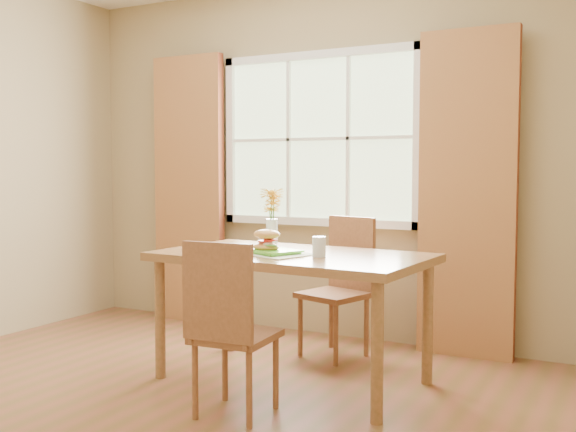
# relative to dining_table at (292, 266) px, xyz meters

# --- Properties ---
(room) EXTENTS (4.24, 3.84, 2.74)m
(room) POSITION_rel_dining_table_xyz_m (-0.36, -0.75, 0.66)
(room) COLOR brown
(room) RESTS_ON ground
(window) EXTENTS (1.62, 0.06, 1.32)m
(window) POSITION_rel_dining_table_xyz_m (-0.36, 1.13, 0.81)
(window) COLOR beige
(window) RESTS_ON room
(curtain_left) EXTENTS (0.65, 0.08, 2.20)m
(curtain_left) POSITION_rel_dining_table_xyz_m (-1.51, 1.03, 0.41)
(curtain_left) COLOR maroon
(curtain_left) RESTS_ON room
(curtain_right) EXTENTS (0.65, 0.08, 2.20)m
(curtain_right) POSITION_rel_dining_table_xyz_m (0.79, 1.03, 0.41)
(curtain_right) COLOR maroon
(curtain_right) RESTS_ON room
(dining_table) EXTENTS (1.63, 0.98, 0.77)m
(dining_table) POSITION_rel_dining_table_xyz_m (0.00, 0.00, 0.00)
(dining_table) COLOR brown
(dining_table) RESTS_ON room
(chair_near) EXTENTS (0.41, 0.41, 0.92)m
(chair_near) POSITION_rel_dining_table_xyz_m (0.01, -0.70, -0.19)
(chair_near) COLOR brown
(chair_near) RESTS_ON room
(chair_far) EXTENTS (0.49, 0.49, 0.94)m
(chair_far) POSITION_rel_dining_table_xyz_m (0.02, 0.68, -0.18)
(chair_far) COLOR brown
(chair_far) RESTS_ON room
(placemat) EXTENTS (0.52, 0.44, 0.01)m
(placemat) POSITION_rel_dining_table_xyz_m (-0.08, -0.10, 0.08)
(placemat) COLOR #E5E9C6
(placemat) RESTS_ON dining_table
(plate) EXTENTS (0.32, 0.32, 0.01)m
(plate) POSITION_rel_dining_table_xyz_m (-0.05, -0.11, 0.09)
(plate) COLOR #5DC631
(plate) RESTS_ON placemat
(croissant_sandwich) EXTENTS (0.18, 0.13, 0.13)m
(croissant_sandwich) POSITION_rel_dining_table_xyz_m (-0.11, -0.10, 0.16)
(croissant_sandwich) COLOR #E8A64F
(croissant_sandwich) RESTS_ON plate
(water_glass) EXTENTS (0.08, 0.08, 0.12)m
(water_glass) POSITION_rel_dining_table_xyz_m (0.22, -0.08, 0.13)
(water_glass) COLOR silver
(water_glass) RESTS_ON dining_table
(flower_vase) EXTENTS (0.15, 0.15, 0.38)m
(flower_vase) POSITION_rel_dining_table_xyz_m (-0.24, 0.18, 0.32)
(flower_vase) COLOR silver
(flower_vase) RESTS_ON dining_table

